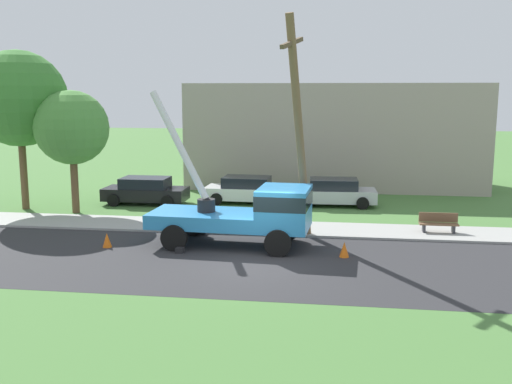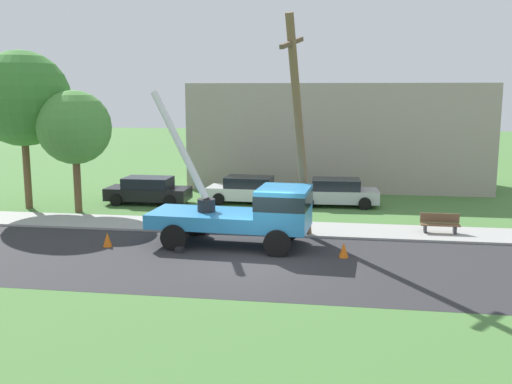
% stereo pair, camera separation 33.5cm
% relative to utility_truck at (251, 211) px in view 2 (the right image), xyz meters
% --- Properties ---
extents(ground_plane, '(120.00, 120.00, 0.00)m').
position_rel_utility_truck_xyz_m(ground_plane, '(0.50, 9.80, -1.41)').
color(ground_plane, '#477538').
extents(road_asphalt, '(80.00, 7.66, 0.01)m').
position_rel_utility_truck_xyz_m(road_asphalt, '(0.50, -2.20, -1.40)').
color(road_asphalt, '#2B2B2D').
rests_on(road_asphalt, ground).
extents(sidewalk_strip, '(80.00, 2.62, 0.10)m').
position_rel_utility_truck_xyz_m(sidewalk_strip, '(0.50, 2.94, -1.36)').
color(sidewalk_strip, '#9E9E99').
rests_on(sidewalk_strip, ground).
extents(utility_truck, '(6.75, 3.21, 5.98)m').
position_rel_utility_truck_xyz_m(utility_truck, '(0.00, 0.00, 0.00)').
color(utility_truck, '#2D84C6').
rests_on(utility_truck, ground).
extents(leaning_utility_pole, '(1.18, 2.77, 8.84)m').
position_rel_utility_truck_xyz_m(leaning_utility_pole, '(1.74, 0.99, 3.13)').
color(leaning_utility_pole, brown).
rests_on(leaning_utility_pole, ground).
extents(traffic_cone_ahead, '(0.36, 0.36, 0.56)m').
position_rel_utility_truck_xyz_m(traffic_cone_ahead, '(3.58, -1.04, -1.13)').
color(traffic_cone_ahead, orange).
rests_on(traffic_cone_ahead, ground).
extents(traffic_cone_behind, '(0.36, 0.36, 0.56)m').
position_rel_utility_truck_xyz_m(traffic_cone_behind, '(-5.48, -0.94, -1.13)').
color(traffic_cone_behind, orange).
rests_on(traffic_cone_behind, ground).
extents(parked_sedan_black, '(4.40, 2.02, 1.42)m').
position_rel_utility_truck_xyz_m(parked_sedan_black, '(-6.85, 7.79, -0.70)').
color(parked_sedan_black, black).
rests_on(parked_sedan_black, ground).
extents(parked_sedan_white, '(4.46, 2.12, 1.42)m').
position_rel_utility_truck_xyz_m(parked_sedan_white, '(-1.56, 8.80, -0.70)').
color(parked_sedan_white, silver).
rests_on(parked_sedan_white, ground).
extents(parked_sedan_silver, '(4.48, 2.15, 1.42)m').
position_rel_utility_truck_xyz_m(parked_sedan_silver, '(3.07, 8.73, -0.70)').
color(parked_sedan_silver, '#B7B7BF').
rests_on(parked_sedan_silver, ground).
extents(park_bench, '(1.60, 0.45, 0.90)m').
position_rel_utility_truck_xyz_m(park_bench, '(7.53, 3.01, -0.95)').
color(park_bench, brown).
rests_on(park_bench, ground).
extents(roadside_tree_near, '(4.77, 4.77, 7.97)m').
position_rel_utility_truck_xyz_m(roadside_tree_near, '(-12.50, 5.64, 4.16)').
color(roadside_tree_near, brown).
rests_on(roadside_tree_near, ground).
extents(roadside_tree_far, '(3.59, 3.59, 6.01)m').
position_rel_utility_truck_xyz_m(roadside_tree_far, '(-9.55, 5.10, 2.78)').
color(roadside_tree_far, brown).
rests_on(roadside_tree_far, ground).
extents(lowrise_building_backdrop, '(18.00, 6.00, 6.40)m').
position_rel_utility_truck_xyz_m(lowrise_building_backdrop, '(2.97, 15.52, 1.79)').
color(lowrise_building_backdrop, '#A5998C').
rests_on(lowrise_building_backdrop, ground).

